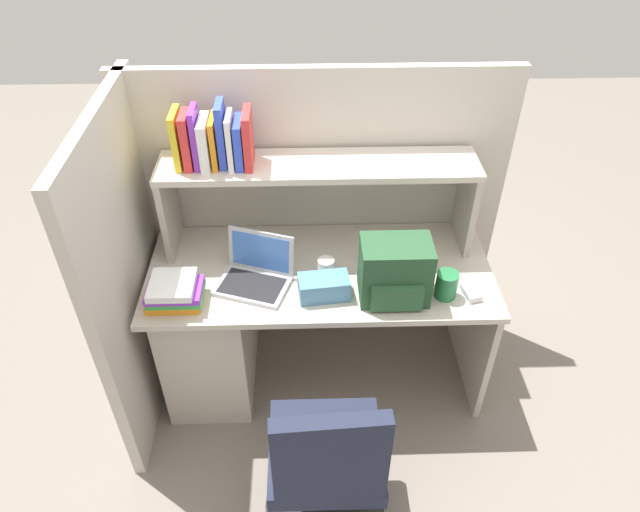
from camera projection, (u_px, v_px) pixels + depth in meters
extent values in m
plane|color=slate|center=(320.00, 371.00, 3.17)|extent=(8.00, 8.00, 0.00)
cube|color=beige|center=(320.00, 272.00, 2.72)|extent=(1.60, 0.70, 0.03)
cube|color=#B6AD9F|center=(211.00, 329.00, 2.93)|extent=(0.40, 0.64, 0.70)
cube|color=#B6AD9F|center=(472.00, 323.00, 2.96)|extent=(0.03, 0.64, 0.70)
cube|color=#BCB5A8|center=(318.00, 215.00, 2.97)|extent=(1.84, 0.05, 1.55)
cube|color=#BCB5A8|center=(132.00, 272.00, 2.62)|extent=(0.05, 1.06, 1.55)
cube|color=#B3A99C|center=(169.00, 210.00, 2.71)|extent=(0.03, 0.28, 0.42)
cube|color=#B3A99C|center=(466.00, 205.00, 2.75)|extent=(0.03, 0.28, 0.42)
cube|color=beige|center=(318.00, 166.00, 2.59)|extent=(1.44, 0.28, 0.03)
cube|color=yellow|center=(177.00, 139.00, 2.49)|extent=(0.03, 0.16, 0.25)
cube|color=red|center=(187.00, 140.00, 2.49)|extent=(0.04, 0.14, 0.25)
cube|color=purple|center=(196.00, 138.00, 2.48)|extent=(0.02, 0.14, 0.27)
cube|color=white|center=(205.00, 143.00, 2.50)|extent=(0.04, 0.18, 0.22)
cube|color=orange|center=(215.00, 141.00, 2.51)|extent=(0.02, 0.17, 0.22)
cube|color=blue|center=(222.00, 134.00, 2.49)|extent=(0.03, 0.14, 0.28)
cube|color=white|center=(230.00, 141.00, 2.49)|extent=(0.02, 0.15, 0.24)
cube|color=blue|center=(239.00, 142.00, 2.51)|extent=(0.04, 0.17, 0.21)
cube|color=red|center=(248.00, 138.00, 2.50)|extent=(0.03, 0.17, 0.25)
cube|color=#B7BABF|center=(253.00, 286.00, 2.60)|extent=(0.36, 0.31, 0.02)
cube|color=black|center=(252.00, 285.00, 2.59)|extent=(0.31, 0.25, 0.00)
cube|color=#B7BABF|center=(261.00, 251.00, 2.62)|extent=(0.31, 0.14, 0.20)
cube|color=#3F72CC|center=(260.00, 252.00, 2.61)|extent=(0.27, 0.11, 0.17)
cube|color=#264C2D|center=(395.00, 270.00, 2.49)|extent=(0.30, 0.20, 0.28)
cube|color=#2B5734|center=(397.00, 298.00, 2.44)|extent=(0.22, 0.04, 0.13)
cube|color=silver|center=(471.00, 293.00, 2.56)|extent=(0.08, 0.11, 0.03)
cylinder|color=white|center=(326.00, 267.00, 2.66)|extent=(0.08, 0.08, 0.08)
cube|color=teal|center=(324.00, 287.00, 2.54)|extent=(0.23, 0.14, 0.10)
cylinder|color=#26723F|center=(446.00, 285.00, 2.53)|extent=(0.10, 0.10, 0.13)
cube|color=orange|center=(175.00, 299.00, 2.52)|extent=(0.23, 0.17, 0.03)
cube|color=green|center=(176.00, 294.00, 2.51)|extent=(0.23, 0.17, 0.03)
cube|color=purple|center=(174.00, 290.00, 2.49)|extent=(0.23, 0.17, 0.03)
cube|color=white|center=(172.00, 285.00, 2.46)|extent=(0.19, 0.20, 0.03)
cylinder|color=black|center=(324.00, 506.00, 2.55)|extent=(0.52, 0.52, 0.04)
cylinder|color=#262628|center=(324.00, 479.00, 2.41)|extent=(0.05, 0.05, 0.41)
cube|color=#1E2338|center=(325.00, 451.00, 2.28)|extent=(0.44, 0.44, 0.08)
cube|color=#1E2338|center=(330.00, 460.00, 1.96)|extent=(0.40, 0.08, 0.44)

